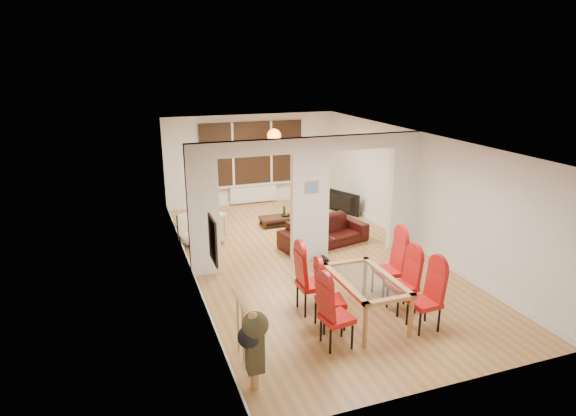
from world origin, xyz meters
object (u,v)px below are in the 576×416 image
dining_table (365,299)px  sofa (324,232)px  dining_chair_rb (402,283)px  bowl (285,215)px  person (197,199)px  television (341,203)px  dining_chair_la (337,313)px  dining_chair_rc (388,266)px  armchair (202,229)px  bottle (284,211)px  dining_chair_lb (330,296)px  dining_chair_lc (312,280)px  dining_chair_ra (425,298)px  coffee_table (279,221)px

dining_table → sofa: bearing=77.8°
dining_chair_rb → bowl: (-0.37, 4.86, -0.26)m
person → television: person is taller
dining_chair_la → bowl: dining_chair_la is taller
dining_table → bowl: bearing=86.0°
dining_chair_rc → armchair: (-2.68, 3.64, -0.20)m
bottle → armchair: bearing=-163.5°
dining_chair_la → dining_chair_rc: 1.89m
dining_chair_rc → bottle: 4.33m
dining_table → bowl: 4.92m
dining_chair_rb → television: bearing=69.2°
dining_chair_lb → sofa: 3.58m
dining_table → person: 5.57m
dining_chair_lb → armchair: bearing=115.2°
sofa → bowl: 1.67m
bowl → bottle: bearing=-142.9°
dining_table → television: bearing=68.3°
dining_chair_rc → bottle: size_ratio=3.97×
dining_chair_rb → armchair: dining_chair_rb is taller
dining_table → dining_chair_lc: dining_chair_lc is taller
sofa → dining_table: bearing=-115.7°
dining_chair_ra → television: dining_chair_ra is taller
bowl → television: bearing=10.9°
dining_chair_rc → dining_chair_lb: bearing=-152.5°
coffee_table → dining_table: bearing=-92.2°
coffee_table → armchair: bearing=-161.7°
coffee_table → sofa: bearing=-72.3°
dining_chair_ra → armchair: bearing=115.3°
person → dining_chair_lc: bearing=-1.3°
dining_chair_lb → dining_chair_ra: 1.46m
bottle → television: bearing=11.6°
bowl → sofa: bearing=-77.4°
dining_chair_rc → coffee_table: size_ratio=1.16×
dining_chair_ra → sofa: 3.85m
dining_chair_lc → armchair: bearing=108.0°
person → dining_chair_rc: bearing=14.3°
dining_chair_la → bowl: (1.10, 5.44, -0.28)m
dining_chair_ra → bowl: dining_chair_ra is taller
dining_table → dining_chair_lb: 0.66m
dining_chair_lb → dining_chair_rc: 1.53m
dining_chair_lc → bottle: bearing=76.6°
dining_chair_lb → dining_chair_la: bearing=-95.2°
dining_chair_rc → bowl: bearing=99.2°
person → television: (3.93, 0.00, -0.51)m
dining_chair_rc → person: (-2.61, 4.66, 0.24)m
dining_chair_lb → dining_chair_rc: dining_chair_rc is taller
television → person: bearing=66.9°
dining_chair_ra → armchair: 5.46m
dining_chair_ra → sofa: (-0.02, 3.84, -0.23)m
dining_chair_lc → television: size_ratio=1.06×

